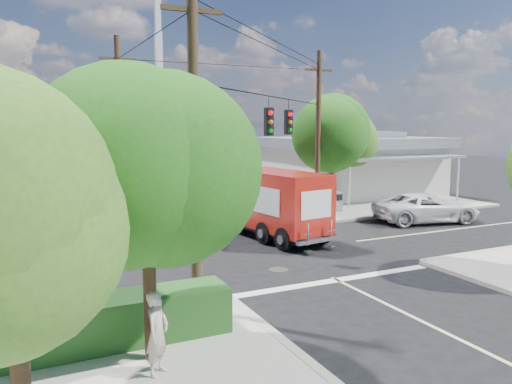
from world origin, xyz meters
TOP-DOWN VIEW (x-y plane):
  - ground at (0.00, 0.00)m, footprint 120.00×120.00m
  - sidewalk_ne at (10.88, 10.88)m, footprint 14.12×14.12m
  - road_markings at (0.00, -1.47)m, footprint 32.00×32.00m
  - building_ne at (12.50, 11.97)m, footprint 11.80×10.20m
  - radio_tower at (0.50, 20.00)m, footprint 0.80×0.80m
  - tree_sw_front at (-6.99, -7.54)m, footprint 3.88×3.78m
  - tree_sw_back at (-9.49, -10.04)m, footprint 3.56×3.42m
  - tree_ne_front at (7.21, 6.76)m, footprint 4.21×4.14m
  - tree_ne_back at (9.81, 8.96)m, footprint 3.77×3.66m
  - palm_nw_front at (-7.50, 7.50)m, footprint 3.01×3.08m
  - palm_nw_back at (-9.50, 9.00)m, footprint 3.01×3.08m
  - utility_poles at (-1.58, 1.60)m, footprint 12.00×10.68m
  - picket_fence at (-7.80, -5.60)m, footprint 5.94×0.06m
  - hedge_sw at (-8.00, -6.40)m, footprint 6.20×1.20m
  - vending_boxes at (6.50, 6.20)m, footprint 1.90×0.50m
  - delivery_truck at (0.92, 2.45)m, footprint 3.20×7.35m
  - parked_car at (10.05, 2.05)m, footprint 5.95×3.69m
  - pedestrian at (-7.04, -8.23)m, footprint 0.72×0.75m

SIDE VIEW (x-z plane):
  - ground at x=0.00m, z-range 0.00..0.00m
  - road_markings at x=0.00m, z-range 0.00..0.01m
  - sidewalk_ne at x=10.88m, z-range 0.00..0.14m
  - picket_fence at x=-7.80m, z-range 0.18..1.18m
  - hedge_sw at x=-8.00m, z-range 0.14..1.24m
  - vending_boxes at x=6.50m, z-range 0.14..1.24m
  - parked_car at x=10.05m, z-range 0.00..1.54m
  - pedestrian at x=-7.04m, z-range 0.14..1.86m
  - delivery_truck at x=0.92m, z-range 0.02..3.11m
  - building_ne at x=12.50m, z-range 0.07..4.57m
  - tree_sw_back at x=-9.49m, z-range 1.19..6.60m
  - tree_ne_back at x=9.81m, z-range 1.27..7.10m
  - tree_sw_front at x=-6.99m, z-range 1.32..7.35m
  - palm_nw_back at x=-9.50m, z-range 2.08..7.27m
  - utility_poles at x=-1.58m, z-range 0.17..9.17m
  - tree_ne_front at x=7.21m, z-range 1.44..8.09m
  - palm_nw_front at x=-7.50m, z-range 2.25..7.84m
  - radio_tower at x=0.50m, z-range -2.86..14.14m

